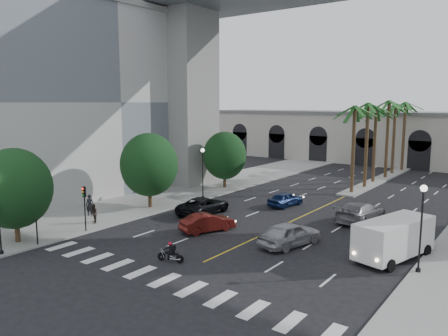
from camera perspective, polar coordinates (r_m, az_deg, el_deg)
ground at (r=26.84m, az=-5.49°, el=-13.38°), size 140.00×140.00×0.00m
sidewalk_left at (r=47.15m, az=-6.94°, el=-3.65°), size 8.00×100.00×0.15m
median at (r=59.71m, az=19.61°, el=-1.48°), size 2.00×24.00×0.20m
building_left at (r=53.27m, az=-18.97°, el=8.45°), size 16.50×32.50×20.60m
pier_building at (r=75.56m, az=23.53°, el=3.51°), size 71.00×10.50×8.50m
bridge at (r=43.42m, az=18.95°, el=19.42°), size 75.00×13.00×26.00m
palm_a at (r=49.38m, az=16.73°, el=7.16°), size 3.20×3.20×10.30m
palm_b at (r=53.13m, az=18.32°, el=7.46°), size 3.20×3.20×10.60m
palm_c at (r=57.04m, az=19.27°, el=7.00°), size 3.20×3.20×10.10m
palm_d at (r=60.76m, az=20.75°, el=7.69°), size 3.20×3.20×10.90m
palm_e at (r=64.69m, az=21.49°, el=7.26°), size 3.20×3.20×10.40m
palm_f at (r=68.48m, az=22.62°, el=7.47°), size 3.20×3.20×10.70m
street_tree_near at (r=34.02m, az=-25.72°, el=-2.43°), size 5.20×5.20×6.89m
street_tree_mid at (r=41.54m, az=-9.75°, el=0.43°), size 5.44×5.44×7.21m
street_tree_far at (r=50.56m, az=0.09°, el=1.64°), size 5.04×5.04×6.68m
lamp_post_left_far at (r=44.98m, az=-2.79°, el=-0.11°), size 0.40×0.40×5.35m
lamp_post_right at (r=27.83m, az=24.39°, el=-6.34°), size 0.40×0.40×5.35m
traffic_signal_near at (r=33.09m, az=-23.39°, el=-5.25°), size 0.25×0.18×3.65m
traffic_signal_far at (r=35.20m, az=-17.76°, el=-4.15°), size 0.25×0.18×3.65m
motorcycle_rider at (r=28.27m, az=-6.90°, el=-10.95°), size 1.78×0.66×1.32m
car_a at (r=31.36m, az=8.60°, el=-8.50°), size 3.18×5.36×1.71m
car_b at (r=34.35m, az=-2.17°, el=-7.12°), size 3.12×4.63×1.44m
car_c at (r=39.59m, az=-2.66°, el=-4.92°), size 2.82×5.72×1.56m
car_d at (r=38.84m, az=17.40°, el=-5.46°), size 3.08×6.13×1.71m
car_e at (r=42.94m, az=8.03°, el=-4.02°), size 2.22×4.33×1.41m
cargo_van at (r=30.31m, az=21.27°, el=-8.44°), size 3.82×6.50×2.60m
pedestrian_a at (r=39.98m, az=-17.14°, el=-4.69°), size 0.82×0.72×1.90m
pedestrian_b at (r=37.62m, az=-16.70°, el=-5.72°), size 0.98×0.91×1.62m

